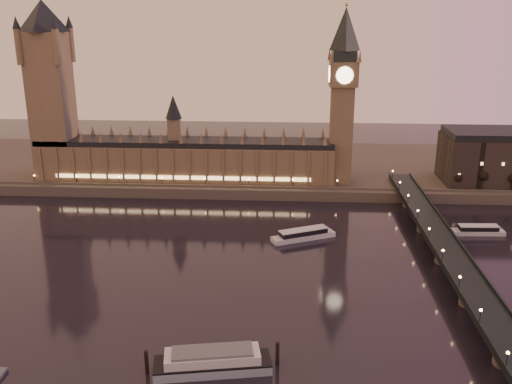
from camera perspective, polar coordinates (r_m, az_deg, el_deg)
ground at (r=239.94m, az=-2.61°, el=-8.39°), size 700.00×700.00×0.00m
far_embankment at (r=392.98m, az=4.26°, el=2.47°), size 560.00×130.00×6.00m
palace_of_westminster at (r=351.53m, az=-7.13°, el=3.72°), size 180.00×26.62×52.00m
victoria_tower at (r=367.16m, az=-19.95°, el=10.41°), size 31.68×31.68×118.00m
big_ben at (r=339.32m, az=8.69°, el=10.42°), size 17.68×17.68×104.00m
westminster_bridge at (r=245.88m, az=19.30°, el=-7.34°), size 13.20×260.00×15.30m
bare_tree_0 at (r=350.31m, az=19.78°, el=1.45°), size 5.29×5.29×10.75m
bare_tree_1 at (r=354.65m, az=22.02°, el=1.39°), size 5.29×5.29×10.75m
bare_tree_2 at (r=359.53m, az=24.20°, el=1.33°), size 5.29×5.29×10.75m
cruise_boat_a at (r=277.02m, az=4.76°, el=-4.26°), size 31.74×19.96×5.10m
cruise_boat_b at (r=302.67m, az=21.34°, el=-3.57°), size 25.43×7.45×4.65m
moored_barge at (r=181.72m, az=-4.37°, el=-16.52°), size 40.68×16.14×7.57m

